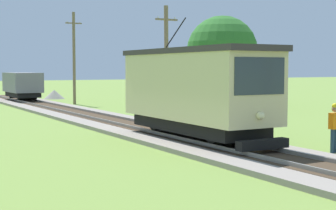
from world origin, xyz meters
TOP-DOWN VIEW (x-y plane):
  - red_tram at (0.00, 21.26)m, footprint 2.60×8.54m
  - freight_car at (0.00, 49.84)m, footprint 2.40×5.20m
  - utility_pole_mid at (3.22, 29.46)m, footprint 1.40×0.36m
  - utility_pole_far at (3.22, 45.32)m, footprint 1.40×0.25m
  - gravel_pile at (4.03, 53.76)m, footprint 2.06×2.06m
  - track_worker at (3.06, 16.84)m, footprint 0.38×0.24m
  - tree_left_far at (12.60, 37.31)m, footprint 5.57×5.57m

SIDE VIEW (x-z plane):
  - gravel_pile at x=4.03m, z-range 0.00..0.88m
  - track_worker at x=3.06m, z-range 0.09..1.88m
  - freight_car at x=0.00m, z-range 0.40..2.71m
  - red_tram at x=0.00m, z-range -0.20..4.59m
  - utility_pole_mid at x=3.22m, z-range 0.10..6.65m
  - utility_pole_far at x=3.22m, z-range 0.10..7.77m
  - tree_left_far at x=12.60m, z-range 0.78..7.93m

